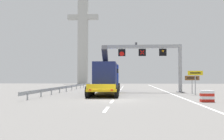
# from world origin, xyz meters

# --- Properties ---
(ground) EXTENTS (112.00, 112.00, 0.00)m
(ground) POSITION_xyz_m (0.00, 0.00, 0.00)
(ground) COLOR slate
(lane_markings) EXTENTS (0.20, 42.02, 0.01)m
(lane_markings) POSITION_xyz_m (-0.10, 13.71, 0.01)
(lane_markings) COLOR silver
(lane_markings) RESTS_ON ground
(edge_line_right) EXTENTS (0.20, 63.00, 0.01)m
(edge_line_right) POSITION_xyz_m (6.20, 12.00, 0.01)
(edge_line_right) COLOR silver
(edge_line_right) RESTS_ON ground
(overhead_lane_gantry) EXTENTS (10.43, 0.90, 6.52)m
(overhead_lane_gantry) POSITION_xyz_m (4.37, 11.79, 4.98)
(overhead_lane_gantry) COLOR #9EA0A5
(overhead_lane_gantry) RESTS_ON ground
(heavy_haul_truck_yellow) EXTENTS (3.27, 14.11, 5.30)m
(heavy_haul_truck_yellow) POSITION_xyz_m (-1.44, 9.42, 1.99)
(heavy_haul_truck_yellow) COLOR yellow
(heavy_haul_truck_yellow) RESTS_ON ground
(exit_sign_yellow) EXTENTS (1.63, 0.15, 2.65)m
(exit_sign_yellow) POSITION_xyz_m (8.56, 7.13, 2.03)
(exit_sign_yellow) COLOR #9EA0A5
(exit_sign_yellow) RESTS_ON ground
(tourist_info_sign_brown) EXTENTS (1.69, 0.15, 2.11)m
(tourist_info_sign_brown) POSITION_xyz_m (8.72, 9.20, 1.63)
(tourist_info_sign_brown) COLOR #9EA0A5
(tourist_info_sign_brown) RESTS_ON ground
(crash_barrier_striped) EXTENTS (1.01, 0.51, 0.90)m
(crash_barrier_striped) POSITION_xyz_m (7.30, -0.97, 0.45)
(crash_barrier_striped) COLOR red
(crash_barrier_striped) RESTS_ON ground
(guardrail_left) EXTENTS (0.13, 35.01, 0.76)m
(guardrail_left) POSITION_xyz_m (-7.35, 15.50, 0.56)
(guardrail_left) COLOR #999EA3
(guardrail_left) RESTS_ON ground
(bridge_pylon_distant) EXTENTS (9.00, 2.00, 31.80)m
(bridge_pylon_distant) POSITION_xyz_m (-12.36, 50.43, 16.29)
(bridge_pylon_distant) COLOR #B7B7B2
(bridge_pylon_distant) RESTS_ON ground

